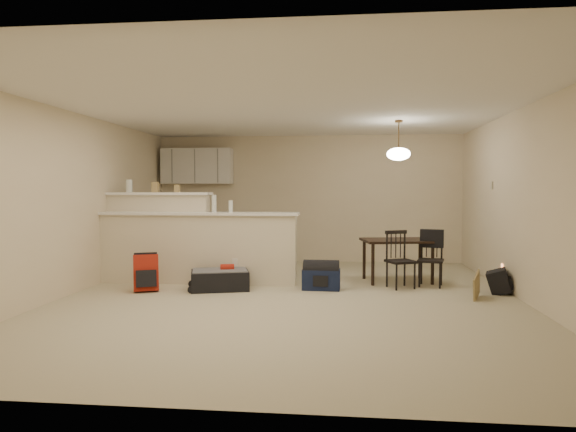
# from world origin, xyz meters

# --- Properties ---
(room) EXTENTS (7.00, 7.02, 2.50)m
(room) POSITION_xyz_m (0.00, 0.00, 1.25)
(room) COLOR #BCB291
(room) RESTS_ON ground
(breakfast_bar) EXTENTS (3.08, 0.58, 1.39)m
(breakfast_bar) POSITION_xyz_m (-1.76, 0.98, 0.61)
(breakfast_bar) COLOR beige
(breakfast_bar) RESTS_ON ground
(upper_cabinets) EXTENTS (1.40, 0.34, 0.70)m
(upper_cabinets) POSITION_xyz_m (-2.20, 3.32, 1.90)
(upper_cabinets) COLOR white
(upper_cabinets) RESTS_ON room
(kitchen_counter) EXTENTS (1.80, 0.60, 0.90)m
(kitchen_counter) POSITION_xyz_m (-2.00, 3.19, 0.45)
(kitchen_counter) COLOR white
(kitchen_counter) RESTS_ON ground
(thermostat) EXTENTS (0.02, 0.12, 0.12)m
(thermostat) POSITION_xyz_m (2.98, 1.55, 1.50)
(thermostat) COLOR beige
(thermostat) RESTS_ON room
(jar) EXTENTS (0.10, 0.10, 0.20)m
(jar) POSITION_xyz_m (-2.67, 1.12, 1.49)
(jar) COLOR silver
(jar) RESTS_ON breakfast_bar
(cereal_box) EXTENTS (0.10, 0.07, 0.16)m
(cereal_box) POSITION_xyz_m (-2.25, 1.12, 1.47)
(cereal_box) COLOR #A48A54
(cereal_box) RESTS_ON breakfast_bar
(small_box) EXTENTS (0.08, 0.06, 0.12)m
(small_box) POSITION_xyz_m (-1.89, 1.12, 1.45)
(small_box) COLOR #A48A54
(small_box) RESTS_ON breakfast_bar
(bottle_a) EXTENTS (0.07, 0.07, 0.26)m
(bottle_a) POSITION_xyz_m (-1.25, 0.90, 1.22)
(bottle_a) COLOR silver
(bottle_a) RESTS_ON breakfast_bar
(bottle_b) EXTENTS (0.06, 0.06, 0.18)m
(bottle_b) POSITION_xyz_m (-0.99, 0.90, 1.18)
(bottle_b) COLOR silver
(bottle_b) RESTS_ON breakfast_bar
(dining_table) EXTENTS (1.17, 0.89, 0.66)m
(dining_table) POSITION_xyz_m (1.54, 1.36, 0.58)
(dining_table) COLOR black
(dining_table) RESTS_ON ground
(pendant_lamp) EXTENTS (0.36, 0.36, 0.62)m
(pendant_lamp) POSITION_xyz_m (1.54, 1.36, 1.99)
(pendant_lamp) COLOR brown
(pendant_lamp) RESTS_ON room
(dining_chair_near) EXTENTS (0.47, 0.46, 0.83)m
(dining_chair_near) POSITION_xyz_m (1.53, 0.83, 0.42)
(dining_chair_near) COLOR black
(dining_chair_near) RESTS_ON ground
(dining_chair_far) EXTENTS (0.43, 0.42, 0.82)m
(dining_chair_far) POSITION_xyz_m (1.99, 1.02, 0.41)
(dining_chair_far) COLOR black
(dining_chair_far) RESTS_ON ground
(suitcase) EXTENTS (0.92, 0.72, 0.27)m
(suitcase) POSITION_xyz_m (-1.06, 0.45, 0.14)
(suitcase) COLOR black
(suitcase) RESTS_ON ground
(red_backpack) EXTENTS (0.40, 0.33, 0.51)m
(red_backpack) POSITION_xyz_m (-2.07, 0.24, 0.25)
(red_backpack) COLOR #A72112
(red_backpack) RESTS_ON ground
(navy_duffel) EXTENTS (0.54, 0.31, 0.29)m
(navy_duffel) POSITION_xyz_m (0.39, 0.61, 0.15)
(navy_duffel) COLOR #121C3A
(navy_duffel) RESTS_ON ground
(black_daypack) EXTENTS (0.35, 0.42, 0.32)m
(black_daypack) POSITION_xyz_m (2.85, 0.61, 0.16)
(black_daypack) COLOR black
(black_daypack) RESTS_ON ground
(cardboard_sheet) EXTENTS (0.18, 0.41, 0.33)m
(cardboard_sheet) POSITION_xyz_m (2.44, 0.19, 0.17)
(cardboard_sheet) COLOR #A48A54
(cardboard_sheet) RESTS_ON ground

